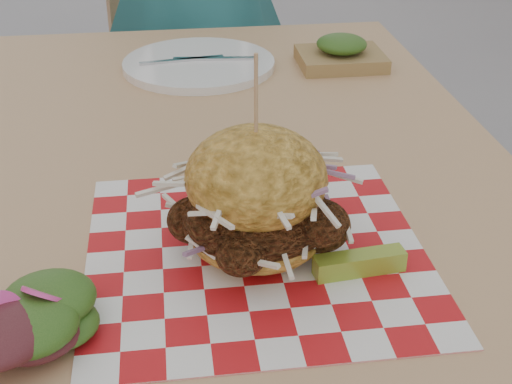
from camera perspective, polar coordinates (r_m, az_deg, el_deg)
patio_table at (r=1.00m, az=-3.08°, el=-1.33°), size 0.80×1.20×0.75m
patio_chair at (r=2.02m, az=-6.46°, el=11.18°), size 0.52×0.53×0.95m
paper_liner at (r=0.77m, az=-0.00°, el=-4.80°), size 0.36×0.36×0.00m
sandwich at (r=0.74m, az=0.00°, el=-0.80°), size 0.19×0.19×0.22m
pickle_spear at (r=0.74m, az=8.27°, el=-5.65°), size 0.10×0.03×0.02m
side_salad at (r=0.68m, az=-17.72°, el=-10.30°), size 0.13×0.14×0.05m
place_setting at (r=1.29m, az=-4.59°, el=10.16°), size 0.27×0.27×0.02m
kraft_tray at (r=1.30m, az=6.82°, el=10.95°), size 0.15×0.12×0.06m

